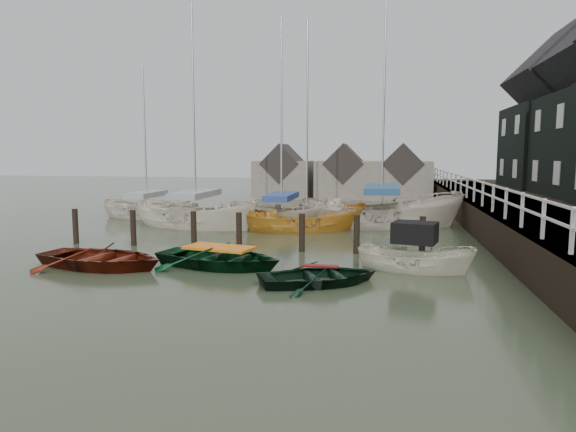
% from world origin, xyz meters
% --- Properties ---
extents(ground, '(120.00, 120.00, 0.00)m').
position_xyz_m(ground, '(0.00, 0.00, 0.00)').
color(ground, '#303B25').
rests_on(ground, ground).
extents(pier, '(3.04, 32.00, 2.70)m').
position_xyz_m(pier, '(9.48, 10.00, 0.71)').
color(pier, black).
rests_on(pier, ground).
extents(mooring_pilings, '(13.72, 0.22, 1.80)m').
position_xyz_m(mooring_pilings, '(-1.11, 3.00, 0.50)').
color(mooring_pilings, black).
rests_on(mooring_pilings, ground).
extents(far_sheds, '(14.00, 4.08, 4.39)m').
position_xyz_m(far_sheds, '(0.83, 26.00, 1.86)').
color(far_sheds, '#665B51').
rests_on(far_sheds, ground).
extents(rowboat_red, '(4.71, 3.70, 0.88)m').
position_xyz_m(rowboat_red, '(-4.62, -0.83, 0.00)').
color(rowboat_red, '#58190C').
rests_on(rowboat_red, ground).
extents(rowboat_green, '(4.77, 3.87, 0.87)m').
position_xyz_m(rowboat_green, '(-0.97, -0.05, 0.00)').
color(rowboat_green, black).
rests_on(rowboat_green, ground).
extents(rowboat_dkgreen, '(4.14, 3.69, 0.71)m').
position_xyz_m(rowboat_dkgreen, '(2.45, -1.61, 0.00)').
color(rowboat_dkgreen, black).
rests_on(rowboat_dkgreen, ground).
extents(motorboat, '(3.88, 2.25, 2.19)m').
position_xyz_m(motorboat, '(5.11, 0.58, 0.12)').
color(motorboat, beige).
rests_on(motorboat, ground).
extents(sailboat_a, '(7.53, 4.57, 12.04)m').
position_xyz_m(sailboat_a, '(-4.97, 8.43, 0.06)').
color(sailboat_a, beige).
rests_on(sailboat_a, ground).
extents(sailboat_b, '(6.61, 4.13, 11.38)m').
position_xyz_m(sailboat_b, '(-0.97, 9.98, 0.06)').
color(sailboat_b, beige).
rests_on(sailboat_b, ground).
extents(sailboat_c, '(6.27, 3.98, 10.71)m').
position_xyz_m(sailboat_c, '(0.57, 8.36, 0.02)').
color(sailboat_c, '#BD7D23').
rests_on(sailboat_c, ground).
extents(sailboat_d, '(8.61, 4.49, 13.64)m').
position_xyz_m(sailboat_d, '(4.04, 10.27, 0.06)').
color(sailboat_d, beige).
rests_on(sailboat_d, ground).
extents(sailboat_e, '(5.99, 3.14, 9.37)m').
position_xyz_m(sailboat_e, '(-8.92, 11.25, 0.06)').
color(sailboat_e, beige).
rests_on(sailboat_e, ground).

